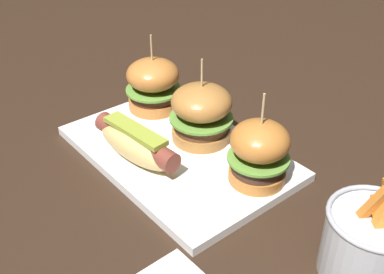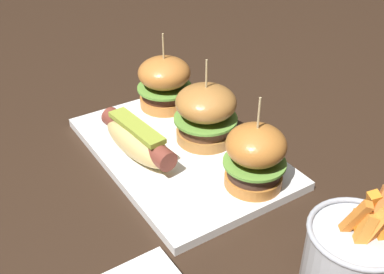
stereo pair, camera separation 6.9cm
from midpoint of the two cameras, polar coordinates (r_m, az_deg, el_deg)
The scene contains 7 objects.
ground_plane at distance 0.75m, azimuth 1.17°, elevation -2.30°, with size 3.00×3.00×0.00m, color black.
platter_main at distance 0.74m, azimuth 1.18°, elevation -1.86°, with size 0.36×0.23×0.01m, color white.
hot_dog at distance 0.71m, azimuth -3.92°, elevation -0.36°, with size 0.17×0.07×0.05m.
slider_left at distance 0.83m, azimuth -0.97°, elevation 6.61°, with size 0.10×0.10×0.14m.
slider_center at distance 0.74m, azimuth 4.19°, elevation 2.94°, with size 0.10×0.10×0.14m.
slider_right at distance 0.65m, azimuth 10.72°, elevation -2.43°, with size 0.09×0.09×0.14m.
fries_bucket at distance 0.56m, azimuth 22.48°, elevation -13.55°, with size 0.11×0.11×0.14m.
Camera 2 is at (0.52, -0.31, 0.43)m, focal length 43.89 mm.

